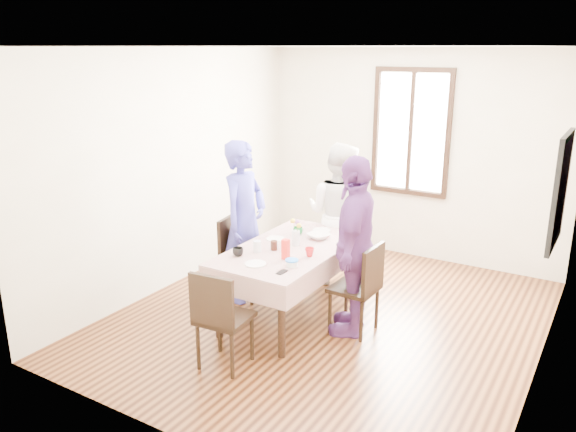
# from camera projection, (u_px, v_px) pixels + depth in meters

# --- Properties ---
(ground) EXTENTS (4.50, 4.50, 0.00)m
(ground) POSITION_uv_depth(u_px,v_px,m) (329.00, 318.00, 5.90)
(ground) COLOR black
(ground) RESTS_ON ground
(back_wall) EXTENTS (4.00, 0.00, 4.00)m
(back_wall) POSITION_uv_depth(u_px,v_px,m) (410.00, 155.00, 7.37)
(back_wall) COLOR beige
(back_wall) RESTS_ON ground
(right_wall) EXTENTS (0.00, 4.50, 4.50)m
(right_wall) POSITION_uv_depth(u_px,v_px,m) (556.00, 223.00, 4.53)
(right_wall) COLOR beige
(right_wall) RESTS_ON ground
(window_frame) EXTENTS (1.02, 0.06, 1.62)m
(window_frame) POSITION_uv_depth(u_px,v_px,m) (411.00, 132.00, 7.26)
(window_frame) COLOR black
(window_frame) RESTS_ON back_wall
(window_pane) EXTENTS (0.90, 0.02, 1.50)m
(window_pane) POSITION_uv_depth(u_px,v_px,m) (411.00, 132.00, 7.27)
(window_pane) COLOR white
(window_pane) RESTS_ON back_wall
(art_poster) EXTENTS (0.04, 0.76, 0.96)m
(art_poster) POSITION_uv_depth(u_px,v_px,m) (561.00, 191.00, 4.73)
(art_poster) COLOR red
(art_poster) RESTS_ON right_wall
(dining_table) EXTENTS (0.83, 1.61, 0.75)m
(dining_table) POSITION_uv_depth(u_px,v_px,m) (291.00, 282.00, 5.84)
(dining_table) COLOR black
(dining_table) RESTS_ON ground
(tablecloth) EXTENTS (0.95, 1.73, 0.01)m
(tablecloth) POSITION_uv_depth(u_px,v_px,m) (291.00, 247.00, 5.73)
(tablecloth) COLOR #4F0608
(tablecloth) RESTS_ON dining_table
(chair_left) EXTENTS (0.48, 0.48, 0.91)m
(chair_left) POSITION_uv_depth(u_px,v_px,m) (244.00, 258.00, 6.29)
(chair_left) COLOR black
(chair_left) RESTS_ON ground
(chair_right) EXTENTS (0.44, 0.44, 0.91)m
(chair_right) POSITION_uv_depth(u_px,v_px,m) (354.00, 288.00, 5.52)
(chair_right) COLOR black
(chair_right) RESTS_ON ground
(chair_far) EXTENTS (0.49, 0.49, 0.91)m
(chair_far) POSITION_uv_depth(u_px,v_px,m) (339.00, 244.00, 6.73)
(chair_far) COLOR black
(chair_far) RESTS_ON ground
(chair_near) EXTENTS (0.46, 0.46, 0.91)m
(chair_near) POSITION_uv_depth(u_px,v_px,m) (225.00, 317.00, 4.91)
(chair_near) COLOR black
(chair_near) RESTS_ON ground
(person_left) EXTENTS (0.44, 0.65, 1.77)m
(person_left) POSITION_uv_depth(u_px,v_px,m) (244.00, 222.00, 6.16)
(person_left) COLOR #3C3997
(person_left) RESTS_ON ground
(person_far) EXTENTS (0.82, 0.64, 1.67)m
(person_far) POSITION_uv_depth(u_px,v_px,m) (339.00, 214.00, 6.60)
(person_far) COLOR silver
(person_far) RESTS_ON ground
(person_right) EXTENTS (0.67, 1.11, 1.76)m
(person_right) POSITION_uv_depth(u_px,v_px,m) (354.00, 246.00, 5.41)
(person_right) COLOR #5F2E6F
(person_right) RESTS_ON ground
(mug_black) EXTENTS (0.11, 0.11, 0.08)m
(mug_black) POSITION_uv_depth(u_px,v_px,m) (238.00, 252.00, 5.47)
(mug_black) COLOR black
(mug_black) RESTS_ON tablecloth
(mug_flag) EXTENTS (0.11, 0.11, 0.09)m
(mug_flag) POSITION_uv_depth(u_px,v_px,m) (309.00, 252.00, 5.47)
(mug_flag) COLOR red
(mug_flag) RESTS_ON tablecloth
(mug_green) EXTENTS (0.11, 0.11, 0.08)m
(mug_green) POSITION_uv_depth(u_px,v_px,m) (298.00, 231.00, 6.10)
(mug_green) COLOR #0C7226
(mug_green) RESTS_ON tablecloth
(serving_bowl) EXTENTS (0.30, 0.30, 0.06)m
(serving_bowl) POSITION_uv_depth(u_px,v_px,m) (319.00, 236.00, 5.98)
(serving_bowl) COLOR white
(serving_bowl) RESTS_ON tablecloth
(juice_carton) EXTENTS (0.06, 0.06, 0.19)m
(juice_carton) POSITION_uv_depth(u_px,v_px,m) (286.00, 249.00, 5.38)
(juice_carton) COLOR red
(juice_carton) RESTS_ON tablecloth
(butter_tub) EXTENTS (0.11, 0.11, 0.05)m
(butter_tub) POSITION_uv_depth(u_px,v_px,m) (292.00, 263.00, 5.22)
(butter_tub) COLOR white
(butter_tub) RESTS_ON tablecloth
(jam_jar) EXTENTS (0.07, 0.07, 0.10)m
(jam_jar) POSITION_uv_depth(u_px,v_px,m) (274.00, 245.00, 5.63)
(jam_jar) COLOR black
(jam_jar) RESTS_ON tablecloth
(drinking_glass) EXTENTS (0.08, 0.08, 0.11)m
(drinking_glass) POSITION_uv_depth(u_px,v_px,m) (257.00, 246.00, 5.58)
(drinking_glass) COLOR silver
(drinking_glass) RESTS_ON tablecloth
(smartphone) EXTENTS (0.06, 0.12, 0.01)m
(smartphone) POSITION_uv_depth(u_px,v_px,m) (282.00, 272.00, 5.08)
(smartphone) COLOR black
(smartphone) RESTS_ON tablecloth
(flower_vase) EXTENTS (0.08, 0.08, 0.16)m
(flower_vase) POSITION_uv_depth(u_px,v_px,m) (296.00, 238.00, 5.76)
(flower_vase) COLOR silver
(flower_vase) RESTS_ON tablecloth
(plate_left) EXTENTS (0.20, 0.20, 0.01)m
(plate_left) POSITION_uv_depth(u_px,v_px,m) (276.00, 239.00, 5.95)
(plate_left) COLOR white
(plate_left) RESTS_ON tablecloth
(plate_far) EXTENTS (0.20, 0.20, 0.01)m
(plate_far) POSITION_uv_depth(u_px,v_px,m) (322.00, 230.00, 6.23)
(plate_far) COLOR white
(plate_far) RESTS_ON tablecloth
(plate_near) EXTENTS (0.20, 0.20, 0.01)m
(plate_near) POSITION_uv_depth(u_px,v_px,m) (255.00, 264.00, 5.27)
(plate_near) COLOR white
(plate_near) RESTS_ON tablecloth
(butter_lid) EXTENTS (0.12, 0.12, 0.01)m
(butter_lid) POSITION_uv_depth(u_px,v_px,m) (292.00, 260.00, 5.21)
(butter_lid) COLOR blue
(butter_lid) RESTS_ON butter_tub
(flower_bunch) EXTENTS (0.09, 0.09, 0.10)m
(flower_bunch) POSITION_uv_depth(u_px,v_px,m) (296.00, 226.00, 5.72)
(flower_bunch) COLOR yellow
(flower_bunch) RESTS_ON flower_vase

